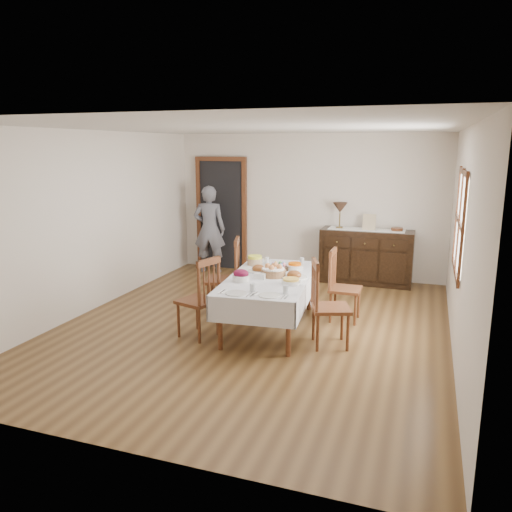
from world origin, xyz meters
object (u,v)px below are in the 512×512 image
(chair_right_far, at_px, (342,285))
(person, at_px, (209,226))
(dining_table, at_px, (270,283))
(chair_right_near, at_px, (326,303))
(chair_left_near, at_px, (201,297))
(chair_left_far, at_px, (227,276))
(table_lamp, at_px, (340,208))
(sideboard, at_px, (366,256))

(chair_right_far, xyz_separation_m, person, (-2.85, 1.90, 0.38))
(dining_table, height_order, chair_right_near, chair_right_near)
(chair_left_near, xyz_separation_m, chair_left_far, (-0.06, 0.99, 0.03))
(table_lamp, bearing_deg, person, -175.90)
(dining_table, bearing_deg, table_lamp, 75.44)
(chair_left_near, xyz_separation_m, person, (-1.28, 3.12, 0.36))
(chair_right_far, bearing_deg, chair_left_near, 128.08)
(person, bearing_deg, chair_left_far, 108.62)
(dining_table, relative_size, chair_left_far, 1.94)
(person, height_order, table_lamp, person)
(chair_right_near, xyz_separation_m, person, (-2.83, 2.88, 0.35))
(chair_right_far, bearing_deg, sideboard, -2.04)
(chair_right_near, distance_m, sideboard, 3.05)
(chair_left_far, distance_m, table_lamp, 2.71)
(dining_table, xyz_separation_m, chair_right_near, (0.83, -0.37, -0.08))
(table_lamp, bearing_deg, chair_right_near, -82.75)
(chair_left_far, distance_m, chair_right_far, 1.63)
(chair_left_far, relative_size, person, 0.62)
(person, bearing_deg, sideboard, 172.00)
(chair_left_near, relative_size, chair_right_far, 1.04)
(chair_left_near, relative_size, chair_left_far, 0.95)
(dining_table, distance_m, sideboard, 2.84)
(chair_right_far, xyz_separation_m, sideboard, (0.08, 2.07, -0.03))
(dining_table, height_order, chair_right_far, chair_right_far)
(chair_right_near, distance_m, chair_right_far, 0.98)
(table_lamp, bearing_deg, sideboard, -0.32)
(chair_right_near, bearing_deg, chair_left_near, 78.59)
(chair_left_near, xyz_separation_m, chair_right_near, (1.54, 0.24, 0.01))
(chair_left_near, bearing_deg, table_lamp, 177.27)
(chair_left_near, bearing_deg, chair_right_far, 144.47)
(person, relative_size, table_lamp, 3.84)
(chair_right_far, bearing_deg, chair_right_near, 179.00)
(chair_left_far, bearing_deg, table_lamp, 135.70)
(person, bearing_deg, dining_table, 117.14)
(chair_left_near, relative_size, chair_right_near, 0.98)
(chair_left_near, relative_size, table_lamp, 2.26)
(dining_table, distance_m, chair_right_near, 0.91)
(chair_left_near, relative_size, person, 0.59)
(chair_left_near, xyz_separation_m, sideboard, (1.64, 3.29, -0.05))
(chair_left_near, distance_m, chair_right_near, 1.56)
(chair_right_near, bearing_deg, table_lamp, -12.94)
(chair_left_far, bearing_deg, chair_right_far, 81.45)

